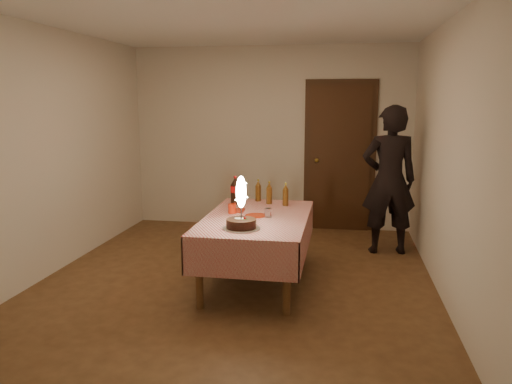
% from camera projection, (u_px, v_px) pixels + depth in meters
% --- Properties ---
extents(ground, '(4.00, 4.50, 0.01)m').
position_uv_depth(ground, '(238.00, 277.00, 5.26)').
color(ground, brown).
rests_on(ground, ground).
extents(room_shell, '(4.04, 4.54, 2.62)m').
position_uv_depth(room_shell, '(242.00, 119.00, 5.02)').
color(room_shell, beige).
rests_on(room_shell, ground).
extents(dining_table, '(1.02, 1.72, 0.69)m').
position_uv_depth(dining_table, '(257.00, 225.00, 5.02)').
color(dining_table, brown).
rests_on(dining_table, ground).
extents(birthday_cake, '(0.34, 0.34, 0.48)m').
position_uv_depth(birthday_cake, '(241.00, 216.00, 4.51)').
color(birthday_cake, white).
rests_on(birthday_cake, dining_table).
extents(red_plate, '(0.22, 0.22, 0.01)m').
position_uv_depth(red_plate, '(256.00, 215.00, 5.02)').
color(red_plate, '#A7210B').
rests_on(red_plate, dining_table).
extents(red_cup, '(0.08, 0.08, 0.10)m').
position_uv_depth(red_cup, '(232.00, 209.00, 5.12)').
color(red_cup, red).
rests_on(red_cup, dining_table).
extents(clear_cup, '(0.07, 0.07, 0.09)m').
position_uv_depth(clear_cup, '(268.00, 213.00, 4.96)').
color(clear_cup, silver).
rests_on(clear_cup, dining_table).
extents(napkin_stack, '(0.15, 0.15, 0.02)m').
position_uv_depth(napkin_stack, '(237.00, 210.00, 5.22)').
color(napkin_stack, '#A52612').
rests_on(napkin_stack, dining_table).
extents(cola_bottle, '(0.10, 0.10, 0.32)m').
position_uv_depth(cola_bottle, '(235.00, 191.00, 5.57)').
color(cola_bottle, black).
rests_on(cola_bottle, dining_table).
extents(amber_bottle_left, '(0.06, 0.06, 0.25)m').
position_uv_depth(amber_bottle_left, '(258.00, 191.00, 5.73)').
color(amber_bottle_left, '#56320E').
rests_on(amber_bottle_left, dining_table).
extents(amber_bottle_right, '(0.06, 0.06, 0.25)m').
position_uv_depth(amber_bottle_right, '(286.00, 195.00, 5.49)').
color(amber_bottle_right, '#56320E').
rests_on(amber_bottle_right, dining_table).
extents(amber_bottle_mid, '(0.06, 0.06, 0.25)m').
position_uv_depth(amber_bottle_mid, '(269.00, 193.00, 5.59)').
color(amber_bottle_mid, '#56320E').
rests_on(amber_bottle_mid, dining_table).
extents(photographer, '(0.70, 0.51, 1.79)m').
position_uv_depth(photographer, '(389.00, 180.00, 5.97)').
color(photographer, black).
rests_on(photographer, ground).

